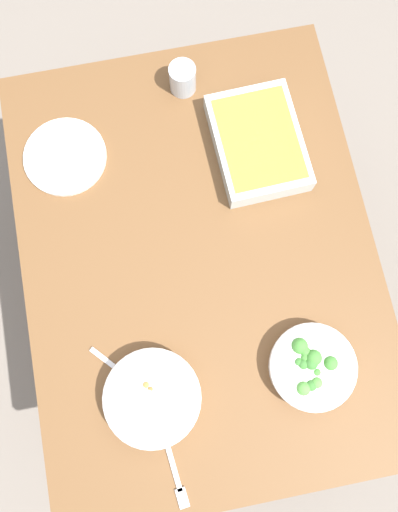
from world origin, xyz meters
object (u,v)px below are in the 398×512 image
at_px(broccoli_bowl, 312,367).
at_px(drink_cup, 183,79).
at_px(spoon_by_stew, 127,377).
at_px(fork_on_table, 176,475).
at_px(baking_dish, 258,143).
at_px(side_plate, 65,157).
at_px(stew_bowl, 153,398).

relative_size(broccoli_bowl, drink_cup, 2.45).
xyz_separation_m(broccoli_bowl, spoon_by_stew, (0.06, 0.44, -0.03)).
xyz_separation_m(broccoli_bowl, fork_on_table, (-0.18, 0.36, -0.03)).
distance_m(baking_dish, side_plate, 0.51).
relative_size(broccoli_bowl, side_plate, 0.95).
distance_m(stew_bowl, spoon_by_stew, 0.08).
xyz_separation_m(stew_bowl, broccoli_bowl, (-0.00, -0.38, -0.00)).
distance_m(side_plate, fork_on_table, 0.85).
distance_m(drink_cup, side_plate, 0.38).
height_order(broccoli_bowl, baking_dish, broccoli_bowl).
relative_size(stew_bowl, broccoli_bowl, 1.10).
bearing_deg(stew_bowl, baking_dish, -33.38).
bearing_deg(fork_on_table, drink_cup, -11.70).
relative_size(drink_cup, fork_on_table, 0.48).
relative_size(drink_cup, side_plate, 0.39).
bearing_deg(broccoli_bowl, baking_dish, 0.13).
distance_m(stew_bowl, broccoli_bowl, 0.38).
distance_m(stew_bowl, fork_on_table, 0.19).
relative_size(baking_dish, side_plate, 1.40).
height_order(broccoli_bowl, side_plate, broccoli_bowl).
bearing_deg(spoon_by_stew, broccoli_bowl, -98.01).
distance_m(drink_cup, spoon_by_stew, 0.79).
bearing_deg(drink_cup, broccoli_bowl, -168.63).
distance_m(baking_dish, fork_on_table, 0.84).
height_order(broccoli_bowl, drink_cup, drink_cup).
bearing_deg(drink_cup, spoon_by_stew, 159.45).
bearing_deg(stew_bowl, broccoli_bowl, -90.49).
distance_m(drink_cup, fork_on_table, 1.00).
distance_m(baking_dish, spoon_by_stew, 0.68).
bearing_deg(fork_on_table, broccoli_bowl, -63.81).
xyz_separation_m(side_plate, fork_on_table, (-0.83, -0.14, -0.00)).
height_order(stew_bowl, spoon_by_stew, stew_bowl).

